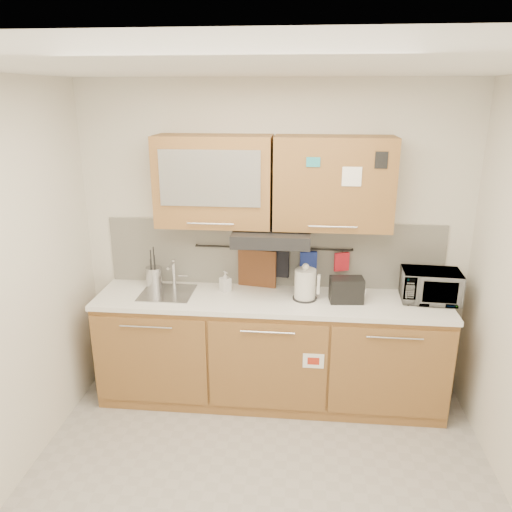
# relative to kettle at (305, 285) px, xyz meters

# --- Properties ---
(floor) EXTENTS (3.20, 3.20, 0.00)m
(floor) POSITION_rel_kettle_xyz_m (-0.27, -1.20, -1.04)
(floor) COLOR #9E9993
(floor) RESTS_ON ground
(ceiling) EXTENTS (3.20, 3.20, 0.00)m
(ceiling) POSITION_rel_kettle_xyz_m (-0.27, -1.20, 1.56)
(ceiling) COLOR white
(ceiling) RESTS_ON wall_back
(wall_back) EXTENTS (3.20, 0.00, 3.20)m
(wall_back) POSITION_rel_kettle_xyz_m (-0.27, 0.30, 0.26)
(wall_back) COLOR silver
(wall_back) RESTS_ON ground
(base_cabinet) EXTENTS (2.80, 0.64, 0.88)m
(base_cabinet) POSITION_rel_kettle_xyz_m (-0.27, -0.00, -0.63)
(base_cabinet) COLOR olive
(base_cabinet) RESTS_ON floor
(countertop) EXTENTS (2.82, 0.62, 0.04)m
(countertop) POSITION_rel_kettle_xyz_m (-0.27, -0.01, -0.14)
(countertop) COLOR white
(countertop) RESTS_ON base_cabinet
(backsplash) EXTENTS (2.80, 0.02, 0.56)m
(backsplash) POSITION_rel_kettle_xyz_m (-0.27, 0.29, 0.16)
(backsplash) COLOR silver
(backsplash) RESTS_ON countertop
(upper_cabinets) EXTENTS (1.82, 0.37, 0.70)m
(upper_cabinets) POSITION_rel_kettle_xyz_m (-0.28, 0.13, 0.79)
(upper_cabinets) COLOR olive
(upper_cabinets) RESTS_ON wall_back
(range_hood) EXTENTS (0.60, 0.46, 0.10)m
(range_hood) POSITION_rel_kettle_xyz_m (-0.27, 0.05, 0.38)
(range_hood) COLOR black
(range_hood) RESTS_ON upper_cabinets
(sink) EXTENTS (0.42, 0.40, 0.26)m
(sink) POSITION_rel_kettle_xyz_m (-1.12, 0.01, -0.12)
(sink) COLOR silver
(sink) RESTS_ON countertop
(utensil_rail) EXTENTS (1.30, 0.02, 0.02)m
(utensil_rail) POSITION_rel_kettle_xyz_m (-0.27, 0.25, 0.22)
(utensil_rail) COLOR black
(utensil_rail) RESTS_ON backsplash
(utensil_crock) EXTENTS (0.18, 0.18, 0.34)m
(utensil_crock) POSITION_rel_kettle_xyz_m (-1.27, 0.15, -0.03)
(utensil_crock) COLOR #AAAAAE
(utensil_crock) RESTS_ON countertop
(kettle) EXTENTS (0.22, 0.19, 0.30)m
(kettle) POSITION_rel_kettle_xyz_m (0.00, 0.00, 0.00)
(kettle) COLOR silver
(kettle) RESTS_ON countertop
(toaster) EXTENTS (0.27, 0.18, 0.20)m
(toaster) POSITION_rel_kettle_xyz_m (0.32, -0.02, -0.02)
(toaster) COLOR black
(toaster) RESTS_ON countertop
(microwave) EXTENTS (0.46, 0.32, 0.25)m
(microwave) POSITION_rel_kettle_xyz_m (0.98, 0.07, 0.00)
(microwave) COLOR #999999
(microwave) RESTS_ON countertop
(soap_bottle) EXTENTS (0.11, 0.11, 0.17)m
(soap_bottle) POSITION_rel_kettle_xyz_m (-0.66, 0.11, -0.03)
(soap_bottle) COLOR #999999
(soap_bottle) RESTS_ON countertop
(cutting_board) EXTENTS (0.32, 0.08, 0.40)m
(cutting_board) POSITION_rel_kettle_xyz_m (-0.41, 0.24, -0.00)
(cutting_board) COLOR brown
(cutting_board) RESTS_ON utensil_rail
(oven_mitt) EXTENTS (0.14, 0.06, 0.23)m
(oven_mitt) POSITION_rel_kettle_xyz_m (0.02, 0.24, 0.09)
(oven_mitt) COLOR navy
(oven_mitt) RESTS_ON utensil_rail
(dark_pouch) EXTENTS (0.15, 0.06, 0.23)m
(dark_pouch) POSITION_rel_kettle_xyz_m (-0.21, 0.24, 0.09)
(dark_pouch) COLOR black
(dark_pouch) RESTS_ON utensil_rail
(pot_holder) EXTENTS (0.12, 0.06, 0.16)m
(pot_holder) POSITION_rel_kettle_xyz_m (0.29, 0.24, 0.12)
(pot_holder) COLOR red
(pot_holder) RESTS_ON utensil_rail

